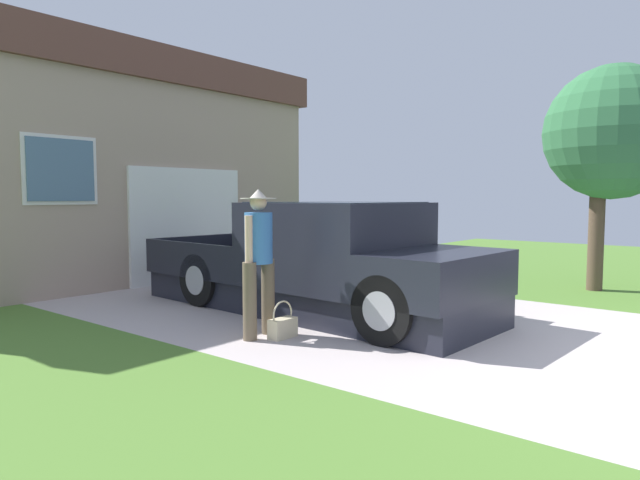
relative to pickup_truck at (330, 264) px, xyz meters
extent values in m
cube|color=#BDB0AD|center=(0.16, -0.27, -0.74)|extent=(5.20, 9.00, 0.06)
cube|color=#507C2E|center=(8.76, -0.27, -0.74)|extent=(12.00, 9.00, 0.06)
cube|color=#1E202B|center=(0.02, 0.43, -0.50)|extent=(2.08, 5.59, 0.42)
cube|color=#1E202B|center=(-0.01, -0.10, 0.29)|extent=(2.06, 2.21, 1.16)
cube|color=#1E2833|center=(-0.01, -0.10, 0.64)|extent=(1.82, 2.03, 0.49)
cube|color=#1E202B|center=(-0.09, -1.74, 0.00)|extent=(2.01, 1.26, 0.58)
cube|color=black|center=(0.10, 2.07, -0.26)|extent=(2.07, 2.33, 0.06)
cube|color=#1E202B|center=(1.05, 2.02, -0.02)|extent=(0.17, 2.23, 0.54)
cube|color=#1E202B|center=(-0.84, 2.11, -0.02)|extent=(0.17, 2.23, 0.54)
cube|color=#1E202B|center=(0.16, 3.15, -0.02)|extent=(1.96, 0.16, 0.54)
cube|color=black|center=(1.03, -0.90, 0.54)|extent=(0.11, 0.18, 0.20)
cylinder|color=black|center=(0.77, -1.61, -0.31)|extent=(0.30, 0.81, 0.80)
cylinder|color=#9E9EA3|center=(0.77, -1.61, -0.31)|extent=(0.30, 0.45, 0.44)
cylinder|color=black|center=(-0.93, -1.52, -0.31)|extent=(0.30, 0.81, 0.80)
cylinder|color=#9E9EA3|center=(-0.93, -1.52, -0.31)|extent=(0.30, 0.45, 0.44)
cylinder|color=black|center=(0.94, 1.80, -0.31)|extent=(0.30, 0.81, 0.80)
cylinder|color=#9E9EA3|center=(0.94, 1.80, -0.31)|extent=(0.30, 0.45, 0.44)
cylinder|color=black|center=(-0.75, 1.89, -0.31)|extent=(0.30, 0.81, 0.80)
cylinder|color=#9E9EA3|center=(-0.75, 1.89, -0.31)|extent=(0.30, 0.45, 0.44)
cylinder|color=brown|center=(-1.75, -0.19, -0.26)|extent=(0.16, 0.16, 0.91)
cylinder|color=brown|center=(-1.39, -0.14, -0.26)|extent=(0.16, 0.16, 0.91)
cylinder|color=#3870B2|center=(-1.57, -0.16, 0.47)|extent=(0.33, 0.33, 0.60)
cylinder|color=beige|center=(-1.75, -0.19, 0.42)|extent=(0.09, 0.09, 0.63)
cylinder|color=beige|center=(-1.38, -0.13, 0.42)|extent=(0.09, 0.09, 0.63)
sphere|color=beige|center=(-1.57, -0.16, 0.89)|extent=(0.20, 0.20, 0.20)
cylinder|color=#BCB2A3|center=(-1.57, -0.16, 0.93)|extent=(0.41, 0.41, 0.01)
cone|color=#BCB2A3|center=(-1.57, -0.16, 0.99)|extent=(0.21, 0.21, 0.11)
cube|color=beige|center=(-1.44, -0.42, -0.59)|extent=(0.36, 0.16, 0.23)
torus|color=beige|center=(-1.44, -0.42, -0.43)|extent=(0.33, 0.02, 0.33)
cube|color=tan|center=(-0.36, 6.99, 1.19)|extent=(8.90, 5.68, 3.79)
cube|color=brown|center=(-0.36, 6.99, 3.42)|extent=(9.26, 5.90, 0.68)
cube|color=white|center=(0.74, 4.12, 0.40)|extent=(2.61, 0.06, 2.21)
cube|color=slate|center=(-1.76, 4.12, 1.38)|extent=(1.10, 0.05, 1.00)
cube|color=silver|center=(-1.76, 4.13, 1.38)|extent=(1.23, 0.02, 1.12)
cylinder|color=brown|center=(4.55, -2.42, 0.22)|extent=(0.26, 0.26, 1.85)
sphere|color=#327041|center=(4.52, -2.55, 2.03)|extent=(2.04, 2.04, 2.04)
sphere|color=#327041|center=(4.54, -2.63, 2.05)|extent=(2.30, 2.30, 2.30)
cube|color=#286B38|center=(3.40, 3.12, -0.15)|extent=(0.58, 0.68, 0.94)
cube|color=#1C4A27|center=(3.40, 3.12, 0.37)|extent=(0.60, 0.71, 0.10)
cylinder|color=black|center=(3.18, 2.85, -0.62)|extent=(0.05, 0.18, 0.18)
cylinder|color=black|center=(3.62, 2.85, -0.62)|extent=(0.05, 0.18, 0.18)
camera|label=1|loc=(-6.26, -4.89, 0.96)|focal=31.76mm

